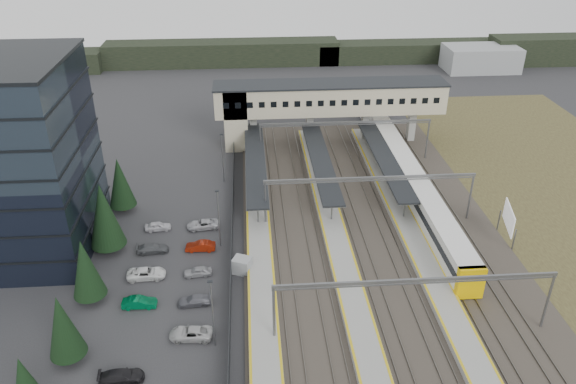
{
  "coord_description": "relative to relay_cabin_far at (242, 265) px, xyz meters",
  "views": [
    {
      "loc": [
        -3.83,
        -50.88,
        40.64
      ],
      "look_at": [
        1.23,
        16.46,
        4.0
      ],
      "focal_mm": 35.0,
      "sensor_mm": 36.0,
      "label": 1
    }
  ],
  "objects": [
    {
      "name": "treeline_far",
      "position": [
        29.0,
        88.19,
        1.98
      ],
      "size": [
        170.0,
        19.0,
        7.0
      ],
      "color": "black",
      "rests_on": "ground"
    },
    {
      "name": "rail_corridor",
      "position": [
        14.53,
        0.91,
        -0.68
      ],
      "size": [
        34.0,
        90.0,
        0.92
      ],
      "color": "#3A352C",
      "rests_on": "ground"
    },
    {
      "name": "conifer_row",
      "position": [
        -16.8,
        -7.95,
        3.87
      ],
      "size": [
        4.42,
        49.82,
        9.5
      ],
      "color": "black",
      "rests_on": "ground"
    },
    {
      "name": "lampposts",
      "position": [
        -2.8,
        -2.84,
        3.37
      ],
      "size": [
        0.5,
        53.25,
        8.07
      ],
      "color": "slate",
      "rests_on": "ground"
    },
    {
      "name": "train",
      "position": [
        25.2,
        24.93,
        1.25
      ],
      "size": [
        3.11,
        64.93,
        3.91
      ],
      "color": "white",
      "rests_on": "ground"
    },
    {
      "name": "car_park",
      "position": [
        -8.53,
        -9.62,
        -0.37
      ],
      "size": [
        10.59,
        44.68,
        1.27
      ],
      "color": "#A6A5AA",
      "rests_on": "ground"
    },
    {
      "name": "billboard",
      "position": [
        34.33,
        4.49,
        2.25
      ],
      "size": [
        1.43,
        5.61,
        4.82
      ],
      "color": "slate",
      "rests_on": "ground"
    },
    {
      "name": "fence",
      "position": [
        -1.3,
        0.91,
        0.03
      ],
      "size": [
        0.08,
        90.0,
        2.0
      ],
      "color": "#26282B",
      "rests_on": "ground"
    },
    {
      "name": "relay_cabin_far",
      "position": [
        0.0,
        0.0,
        0.0
      ],
      "size": [
        2.64,
        2.46,
        1.94
      ],
      "color": "#939798",
      "rests_on": "ground"
    },
    {
      "name": "footbridge",
      "position": [
        12.9,
        37.91,
        6.96
      ],
      "size": [
        40.4,
        6.4,
        11.2
      ],
      "color": "beige",
      "rests_on": "ground"
    },
    {
      "name": "canopies",
      "position": [
        12.2,
        22.91,
        2.95
      ],
      "size": [
        23.1,
        30.0,
        3.28
      ],
      "color": "black",
      "rests_on": "ground"
    },
    {
      "name": "gantries",
      "position": [
        17.2,
        -1.09,
        5.03
      ],
      "size": [
        28.4,
        62.28,
        7.17
      ],
      "color": "slate",
      "rests_on": "ground"
    },
    {
      "name": "ground",
      "position": [
        5.2,
        -4.09,
        -0.97
      ],
      "size": [
        220.0,
        220.0,
        0.0
      ],
      "primitive_type": "plane",
      "color": "#2B2B2D",
      "rests_on": "ground"
    }
  ]
}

